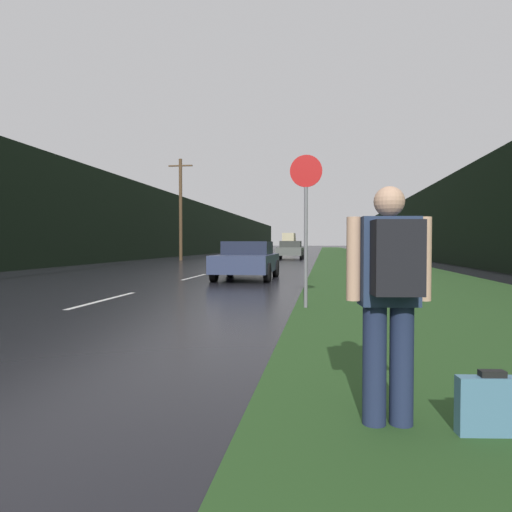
{
  "coord_description": "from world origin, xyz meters",
  "views": [
    {
      "loc": [
        4.71,
        -0.41,
        1.22
      ],
      "look_at": [
        2.46,
        14.69,
        0.81
      ],
      "focal_mm": 32.0,
      "sensor_mm": 36.0,
      "label": 1
    }
  ],
  "objects_px": {
    "car_passing_near": "(247,260)",
    "car_passing_far": "(291,250)",
    "stop_sign": "(306,218)",
    "hitchhiker_with_backpack": "(390,290)",
    "suitcase": "(492,407)",
    "delivery_truck": "(289,241)"
  },
  "relations": [
    {
      "from": "suitcase",
      "to": "car_passing_far",
      "type": "distance_m",
      "value": 33.56
    },
    {
      "from": "suitcase",
      "to": "car_passing_near",
      "type": "height_order",
      "value": "car_passing_near"
    },
    {
      "from": "car_passing_far",
      "to": "car_passing_near",
      "type": "bearing_deg",
      "value": 90.0
    },
    {
      "from": "hitchhiker_with_backpack",
      "to": "delivery_truck",
      "type": "bearing_deg",
      "value": 87.64
    },
    {
      "from": "stop_sign",
      "to": "hitchhiker_with_backpack",
      "type": "distance_m",
      "value": 5.65
    },
    {
      "from": "hitchhiker_with_backpack",
      "to": "suitcase",
      "type": "bearing_deg",
      "value": -11.5
    },
    {
      "from": "suitcase",
      "to": "delivery_truck",
      "type": "height_order",
      "value": "delivery_truck"
    },
    {
      "from": "stop_sign",
      "to": "car_passing_far",
      "type": "height_order",
      "value": "stop_sign"
    },
    {
      "from": "car_passing_near",
      "to": "delivery_truck",
      "type": "relative_size",
      "value": 0.53
    },
    {
      "from": "car_passing_near",
      "to": "car_passing_far",
      "type": "relative_size",
      "value": 0.92
    },
    {
      "from": "hitchhiker_with_backpack",
      "to": "car_passing_far",
      "type": "bearing_deg",
      "value": 88.16
    },
    {
      "from": "hitchhiker_with_backpack",
      "to": "car_passing_near",
      "type": "xyz_separation_m",
      "value": [
        -3.06,
        12.53,
        -0.26
      ]
    },
    {
      "from": "stop_sign",
      "to": "suitcase",
      "type": "relative_size",
      "value": 6.58
    },
    {
      "from": "suitcase",
      "to": "delivery_truck",
      "type": "distance_m",
      "value": 87.68
    },
    {
      "from": "car_passing_far",
      "to": "hitchhiker_with_backpack",
      "type": "bearing_deg",
      "value": 95.25
    },
    {
      "from": "car_passing_near",
      "to": "car_passing_far",
      "type": "distance_m",
      "value": 20.77
    },
    {
      "from": "stop_sign",
      "to": "car_passing_far",
      "type": "distance_m",
      "value": 27.87
    },
    {
      "from": "stop_sign",
      "to": "car_passing_near",
      "type": "height_order",
      "value": "stop_sign"
    },
    {
      "from": "suitcase",
      "to": "car_passing_far",
      "type": "bearing_deg",
      "value": 89.2
    },
    {
      "from": "delivery_truck",
      "to": "suitcase",
      "type": "bearing_deg",
      "value": -84.88
    },
    {
      "from": "suitcase",
      "to": "car_passing_near",
      "type": "relative_size",
      "value": 0.11
    },
    {
      "from": "car_passing_far",
      "to": "stop_sign",
      "type": "bearing_deg",
      "value": 94.73
    }
  ]
}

